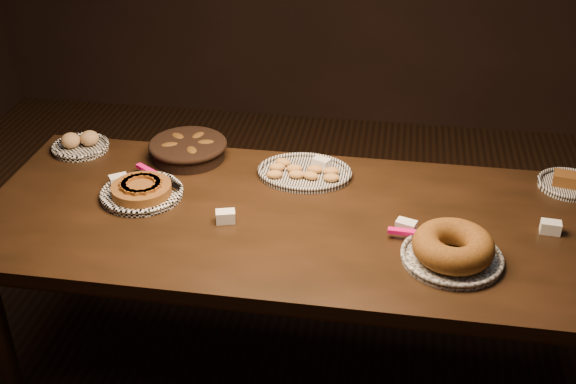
# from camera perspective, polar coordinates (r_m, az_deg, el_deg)

# --- Properties ---
(ground) EXTENTS (5.00, 5.00, 0.00)m
(ground) POSITION_cam_1_polar(r_m,az_deg,el_deg) (3.14, 0.84, -13.54)
(ground) COLOR black
(ground) RESTS_ON ground
(buffet_table) EXTENTS (2.40, 1.00, 0.75)m
(buffet_table) POSITION_cam_1_polar(r_m,az_deg,el_deg) (2.71, 0.95, -3.24)
(buffet_table) COLOR black
(buffet_table) RESTS_ON ground
(apple_tart_plate) EXTENTS (0.32, 0.36, 0.06)m
(apple_tart_plate) POSITION_cam_1_polar(r_m,az_deg,el_deg) (2.84, -11.47, 0.09)
(apple_tart_plate) COLOR white
(apple_tart_plate) RESTS_ON buffet_table
(madeleine_platter) EXTENTS (0.38, 0.31, 0.04)m
(madeleine_platter) POSITION_cam_1_polar(r_m,az_deg,el_deg) (2.93, 1.27, 1.58)
(madeleine_platter) COLOR black
(madeleine_platter) RESTS_ON buffet_table
(bundt_cake_plate) EXTENTS (0.39, 0.34, 0.11)m
(bundt_cake_plate) POSITION_cam_1_polar(r_m,az_deg,el_deg) (2.48, 12.87, -4.44)
(bundt_cake_plate) COLOR black
(bundt_cake_plate) RESTS_ON buffet_table
(croissant_basket) EXTENTS (0.33, 0.33, 0.08)m
(croissant_basket) POSITION_cam_1_polar(r_m,az_deg,el_deg) (3.08, -7.89, 3.46)
(croissant_basket) COLOR black
(croissant_basket) RESTS_ON buffet_table
(bread_roll_plate) EXTENTS (0.25, 0.25, 0.08)m
(bread_roll_plate) POSITION_cam_1_polar(r_m,az_deg,el_deg) (3.26, -16.09, 3.66)
(bread_roll_plate) COLOR white
(bread_roll_plate) RESTS_ON buffet_table
(loaf_plate) EXTENTS (0.25, 0.25, 0.06)m
(loaf_plate) POSITION_cam_1_polar(r_m,az_deg,el_deg) (3.05, 21.37, 0.64)
(loaf_plate) COLOR black
(loaf_plate) RESTS_ON buffet_table
(tent_cards) EXTENTS (1.72, 0.53, 0.04)m
(tent_cards) POSITION_cam_1_polar(r_m,az_deg,el_deg) (2.72, 2.51, -0.74)
(tent_cards) COLOR white
(tent_cards) RESTS_ON buffet_table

